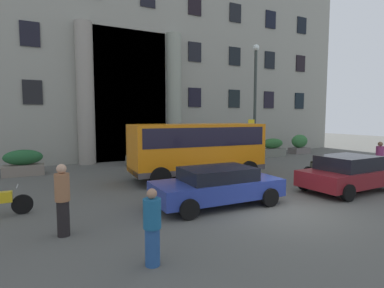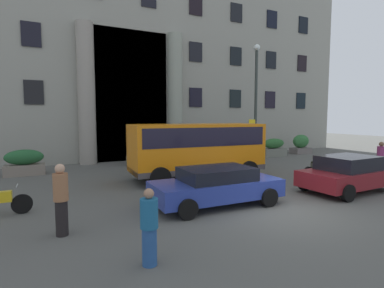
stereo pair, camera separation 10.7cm
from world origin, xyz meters
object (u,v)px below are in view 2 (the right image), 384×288
pedestrian_woman_with_bag (149,227)px  lamppost_plaza_centre (256,95)px  hedge_planter_entrance_right (230,149)px  white_taxi_kerbside (348,173)px  hedge_planter_far_east (24,163)px  parked_sedan_far (217,185)px  scooter_by_planter (201,182)px  bus_stop_sign (251,138)px  pedestrian_woman_dark_dress (61,199)px  hedge_planter_far_west (274,148)px  orange_minibus (197,146)px  hedge_planter_west (301,144)px  hedge_planter_east (144,153)px  pedestrian_man_red_shirt (381,159)px  motorcycle_near_kerb (318,169)px

pedestrian_woman_with_bag → lamppost_plaza_centre: (10.25, 9.65, 3.55)m
hedge_planter_entrance_right → white_taxi_kerbside: hedge_planter_entrance_right is taller
hedge_planter_far_east → parked_sedan_far: (6.05, -8.88, 0.04)m
scooter_by_planter → pedestrian_woman_with_bag: (-3.64, -4.62, 0.33)m
bus_stop_sign → scooter_by_planter: 7.14m
parked_sedan_far → lamppost_plaza_centre: lamppost_plaza_centre is taller
parked_sedan_far → pedestrian_woman_with_bag: bearing=-137.5°
white_taxi_kerbside → scooter_by_planter: size_ratio=2.06×
pedestrian_woman_with_bag → pedestrian_woman_dark_dress: bearing=131.8°
hedge_planter_far_west → scooter_by_planter: hedge_planter_far_west is taller
scooter_by_planter → parked_sedan_far: bearing=-88.4°
scooter_by_planter → orange_minibus: bearing=76.9°
orange_minibus → hedge_planter_far_east: bearing=150.5°
bus_stop_sign → hedge_planter_west: size_ratio=1.75×
hedge_planter_far_west → bus_stop_sign: bearing=-146.0°
hedge_planter_east → bus_stop_sign: bearing=-33.7°
hedge_planter_east → hedge_planter_far_east: size_ratio=1.06×
white_taxi_kerbside → pedestrian_woman_dark_dress: 10.50m
hedge_planter_west → scooter_by_planter: (-13.28, -7.60, -0.29)m
hedge_planter_east → parked_sedan_far: size_ratio=0.46×
hedge_planter_west → hedge_planter_far_east: (-19.61, -0.38, -0.11)m
hedge_planter_east → hedge_planter_west: bearing=-1.0°
hedge_planter_far_east → pedestrian_man_red_shirt: bearing=-27.9°
hedge_planter_far_west → scooter_by_planter: bearing=-144.6°
hedge_planter_east → lamppost_plaza_centre: bearing=-23.5°
orange_minibus → scooter_by_planter: orange_minibus is taller
bus_stop_sign → pedestrian_man_red_shirt: bearing=-54.3°
hedge_planter_east → hedge_planter_far_west: size_ratio=1.01×
hedge_planter_entrance_right → hedge_planter_far_east: 12.63m
parked_sedan_far → pedestrian_woman_with_bag: (-3.36, -2.96, 0.11)m
motorcycle_near_kerb → scooter_by_planter: 6.54m
hedge_planter_east → hedge_planter_far_east: (-6.49, -0.61, -0.09)m
bus_stop_sign → lamppost_plaza_centre: bearing=42.1°
pedestrian_woman_with_bag → pedestrian_man_red_shirt: 13.57m
orange_minibus → hedge_planter_east: bearing=103.2°
hedge_planter_entrance_right → hedge_planter_far_west: bearing=-5.6°
bus_stop_sign → motorcycle_near_kerb: bearing=-77.9°
hedge_planter_far_west → white_taxi_kerbside: (-4.60, -9.49, 0.07)m
hedge_planter_entrance_right → lamppost_plaza_centre: 4.36m
hedge_planter_east → white_taxi_kerbside: 11.49m
scooter_by_planter → lamppost_plaza_centre: 9.16m
hedge_planter_far_west → pedestrian_woman_dark_dress: pedestrian_woman_dark_dress is taller
hedge_planter_west → white_taxi_kerbside: hedge_planter_west is taller
hedge_planter_west → hedge_planter_entrance_right: bearing=-178.8°
bus_stop_sign → hedge_planter_entrance_right: bus_stop_sign is taller
hedge_planter_east → orange_minibus: bearing=-80.0°
lamppost_plaza_centre → pedestrian_man_red_shirt: bearing=-65.0°
bus_stop_sign → hedge_planter_far_west: 5.34m
bus_stop_sign → pedestrian_man_red_shirt: 6.62m
hedge_planter_west → hedge_planter_far_west: (-3.30, -0.51, -0.09)m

